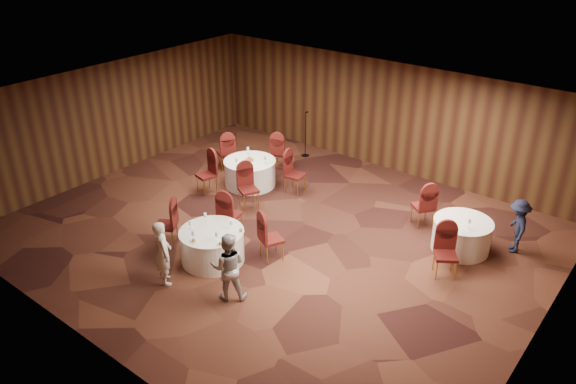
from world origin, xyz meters
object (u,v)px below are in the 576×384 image
Objects in this scene: table_right at (461,235)px; woman_b at (228,267)px; table_left at (250,173)px; woman_a at (163,253)px; man_c at (517,226)px; table_main at (212,245)px; mic_stand at (305,144)px.

table_right is 0.90× the size of woman_b.
table_left is 1.01× the size of woman_a.
table_right is 1.23m from man_c.
table_main is at bearing -75.49° from man_c.
woman_b is 6.54m from man_c.
woman_b is at bearing -31.43° from table_main.
table_main is 0.98× the size of woman_b.
woman_a is 7.78m from man_c.
table_left is at bearing -92.42° from woman_b.
woman_b is (1.41, 0.44, 0.01)m from woman_a.
mic_stand reaches higher than table_main.
table_main is 1.11× the size of man_c.
woman_a is at bearing -22.02° from woman_b.
table_left is at bearing -175.52° from table_right.
mic_stand is at bearing -128.57° from man_c.
table_right is 0.92× the size of woman_a.
mic_stand is (-0.01, 2.61, 0.04)m from table_left.
table_left is (-1.86, 3.34, 0.00)m from table_main.
woman_b reaches higher than mic_stand.
woman_a is 0.98× the size of woman_b.
table_left is 1.10× the size of table_right.
table_main is at bearing -72.54° from mic_stand.
mic_stand is at bearing 107.46° from table_main.
woman_b reaches higher than table_right.
table_main is 0.99× the size of woman_a.
mic_stand is 7.37m from woman_b.
woman_b reaches higher than table_left.
mic_stand is 7.33m from woman_a.
table_left is at bearing -39.47° from woman_a.
man_c is (5.31, 5.68, -0.07)m from woman_a.
woman_a is at bearing -69.82° from table_left.
mic_stand is at bearing -104.67° from woman_b.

